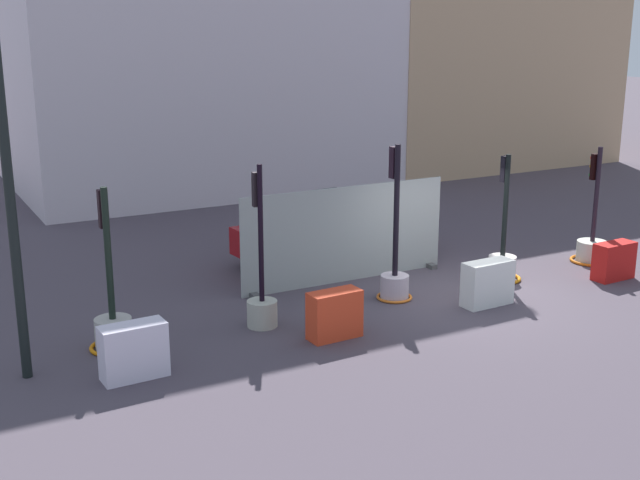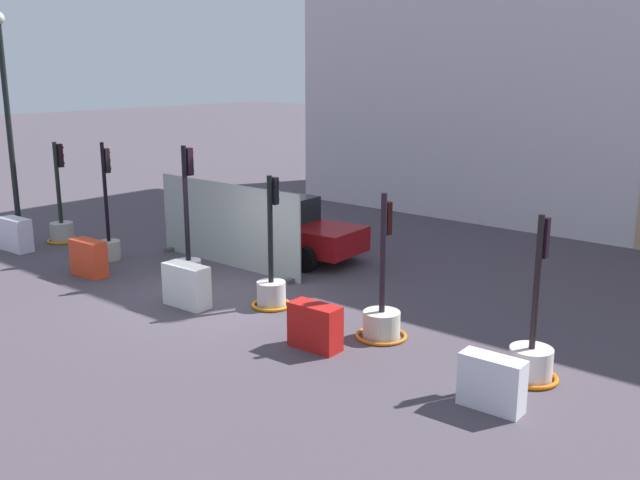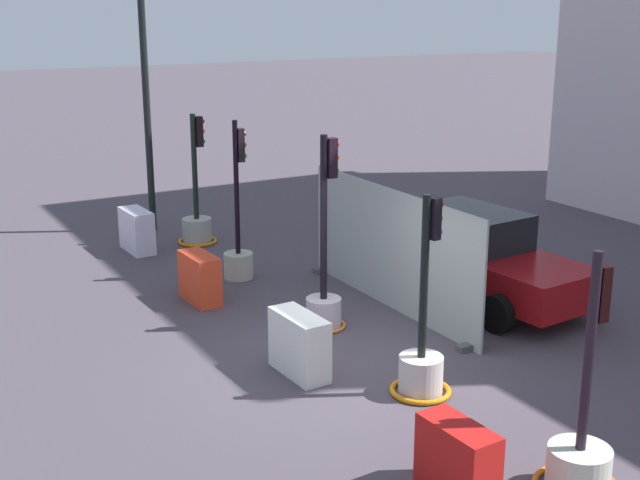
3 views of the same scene
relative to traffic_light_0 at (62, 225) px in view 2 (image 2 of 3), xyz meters
The scene contains 15 objects.
ground_plane 7.18m from the traffic_light_0, ahead, with size 120.00×120.00×0.00m, color #4A404A.
traffic_light_0 is the anchor object (origin of this frame).
traffic_light_1 2.74m from the traffic_light_0, ahead, with size 0.57×0.57×3.07m.
traffic_light_2 5.79m from the traffic_light_0, ahead, with size 0.74×0.74×3.19m.
traffic_light_3 8.57m from the traffic_light_0, ahead, with size 0.85×0.85×2.79m.
traffic_light_4 11.37m from the traffic_light_0, ahead, with size 0.97×0.97×2.75m.
traffic_light_5 14.29m from the traffic_light_0, ahead, with size 0.92×0.92×2.74m.
construction_barrier_0 1.37m from the traffic_light_0, 91.30° to the right, with size 1.06×0.49×0.91m.
construction_barrier_1 3.89m from the traffic_light_0, 21.18° to the right, with size 0.99×0.47×0.88m.
construction_barrier_2 7.32m from the traffic_light_0, 10.42° to the right, with size 1.08×0.48×0.91m.
construction_barrier_3 10.85m from the traffic_light_0, ahead, with size 0.98×0.47×0.83m.
construction_barrier_4 14.34m from the traffic_light_0, ahead, with size 0.98×0.41×0.82m.
car_red_compact 6.60m from the traffic_light_0, 27.02° to the left, with size 4.53×2.27×1.59m.
street_lamp_post 3.65m from the traffic_light_0, 162.08° to the right, with size 0.36×0.36×6.40m.
site_fence_panel 5.69m from the traffic_light_0, 14.29° to the left, with size 4.97×0.50×2.11m.
Camera 2 is at (11.52, -9.91, 4.99)m, focal length 40.19 mm.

